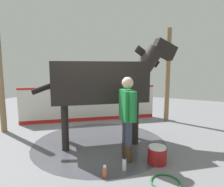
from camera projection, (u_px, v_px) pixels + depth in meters
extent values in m
cube|color=gray|center=(86.00, 143.00, 4.83)|extent=(16.00, 16.00, 0.02)
cylinder|color=#4C4C54|center=(100.00, 142.00, 4.86)|extent=(3.27, 3.27, 0.00)
cube|color=silver|center=(90.00, 105.00, 6.76)|extent=(3.67, 2.97, 1.15)
cube|color=red|center=(90.00, 87.00, 6.68)|extent=(3.69, 2.99, 0.06)
cube|color=red|center=(90.00, 119.00, 6.84)|extent=(3.68, 2.98, 0.12)
cylinder|color=olive|center=(168.00, 76.00, 6.62)|extent=(0.16, 0.16, 3.16)
cylinder|color=olive|center=(0.00, 78.00, 5.47)|extent=(0.16, 0.16, 3.16)
cube|color=black|center=(99.00, 82.00, 4.65)|extent=(2.29, 2.10, 0.94)
cylinder|color=black|center=(129.00, 117.00, 5.22)|extent=(0.16, 0.16, 1.06)
cylinder|color=black|center=(135.00, 123.00, 4.72)|extent=(0.16, 0.16, 1.06)
cylinder|color=black|center=(65.00, 121.00, 4.85)|extent=(0.16, 0.16, 1.06)
cylinder|color=black|center=(65.00, 127.00, 4.35)|extent=(0.16, 0.16, 1.06)
cylinder|color=black|center=(147.00, 62.00, 4.85)|extent=(0.88, 0.83, 0.88)
cube|color=black|center=(147.00, 57.00, 4.83)|extent=(0.56, 0.47, 0.54)
cube|color=black|center=(164.00, 50.00, 4.91)|extent=(0.68, 0.63, 0.56)
cylinder|color=black|center=(47.00, 87.00, 4.40)|extent=(0.62, 0.53, 0.35)
cylinder|color=#47331E|center=(128.00, 154.00, 3.86)|extent=(0.15, 0.15, 0.33)
cylinder|color=#383D51|center=(129.00, 133.00, 3.80)|extent=(0.13, 0.13, 0.50)
cylinder|color=#47331E|center=(125.00, 149.00, 4.07)|extent=(0.15, 0.15, 0.33)
cylinder|color=#383D51|center=(125.00, 130.00, 4.01)|extent=(0.13, 0.13, 0.50)
cube|color=#1E7F38|center=(127.00, 105.00, 3.83)|extent=(0.48, 0.52, 0.59)
cylinder|color=#1E7F38|center=(132.00, 107.00, 3.55)|extent=(0.09, 0.09, 0.56)
cylinder|color=#1E7F38|center=(123.00, 102.00, 4.11)|extent=(0.09, 0.09, 0.56)
sphere|color=beige|center=(128.00, 83.00, 3.77)|extent=(0.23, 0.23, 0.23)
cylinder|color=maroon|center=(157.00, 155.00, 3.81)|extent=(0.37, 0.37, 0.31)
cylinder|color=white|center=(157.00, 147.00, 3.79)|extent=(0.34, 0.34, 0.03)
cylinder|color=white|center=(124.00, 165.00, 3.54)|extent=(0.08, 0.08, 0.22)
cylinder|color=black|center=(124.00, 157.00, 3.52)|extent=(0.05, 0.05, 0.05)
cylinder|color=#CC5933|center=(105.00, 172.00, 3.33)|extent=(0.08, 0.08, 0.17)
cylinder|color=white|center=(105.00, 166.00, 3.32)|extent=(0.05, 0.05, 0.04)
torus|color=#267233|center=(166.00, 182.00, 3.16)|extent=(0.50, 0.50, 0.03)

